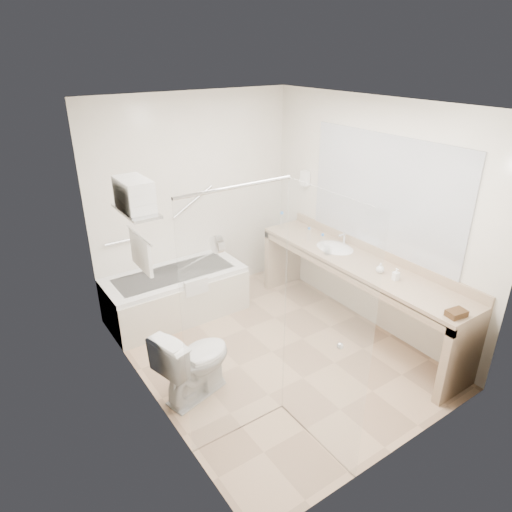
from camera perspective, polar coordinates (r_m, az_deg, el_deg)
floor at (r=4.93m, az=2.01°, el=-11.85°), size 3.20×3.20×0.00m
ceiling at (r=3.98m, az=2.57°, el=18.43°), size 2.60×3.20×0.10m
wall_back at (r=5.58m, az=-7.62°, el=6.96°), size 2.60×0.10×2.50m
wall_front at (r=3.31m, az=19.12°, el=-7.49°), size 2.60×0.10×2.50m
wall_left at (r=3.74m, az=-13.98°, el=-2.83°), size 0.10×3.20×2.50m
wall_right at (r=5.13m, az=14.05°, el=4.82°), size 0.10×3.20×2.50m
bathtub at (r=5.48m, az=-9.95°, el=-4.72°), size 1.60×0.73×0.59m
grab_bar_short at (r=5.32m, az=-16.34°, el=1.78°), size 0.40×0.03×0.03m
grab_bar_long at (r=5.53m, az=-7.89°, el=6.77°), size 0.53×0.03×0.33m
shower_enclosure at (r=3.40m, az=2.93°, el=-8.70°), size 0.96×0.91×2.11m
towel_shelf at (r=3.90m, az=-14.85°, el=6.24°), size 0.24×0.55×0.81m
vanity_counter at (r=5.09m, az=12.49°, el=-2.69°), size 0.55×2.70×0.95m
sink at (r=5.28m, az=9.80°, el=0.75°), size 0.40×0.52×0.14m
faucet at (r=5.33m, az=11.01°, el=2.19°), size 0.03×0.03×0.14m
mirror at (r=4.94m, az=15.61°, el=7.55°), size 0.02×2.00×1.20m
hairdryer_unit at (r=5.75m, az=6.15°, el=9.65°), size 0.08×0.10×0.18m
toilet at (r=4.24m, az=-7.66°, el=-12.95°), size 0.81×0.59×0.71m
amenity_basket at (r=4.25m, az=23.77°, el=-6.57°), size 0.18×0.14×0.06m
soap_bottle_a at (r=4.67m, az=17.06°, el=-2.57°), size 0.07×0.13×0.06m
soap_bottle_b at (r=4.77m, az=15.26°, el=-1.57°), size 0.11×0.13×0.08m
water_bottle_left at (r=5.38m, az=6.61°, el=2.64°), size 0.05×0.05×0.17m
water_bottle_mid at (r=5.19m, az=8.28°, el=1.77°), size 0.05×0.05×0.18m
water_bottle_right at (r=5.71m, az=3.23°, el=4.40°), size 0.07×0.07×0.22m
drinking_glass_near at (r=5.05m, az=9.01°, el=0.64°), size 0.08×0.08×0.10m
drinking_glass_far at (r=5.09m, az=8.80°, el=0.79°), size 0.08×0.08×0.09m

